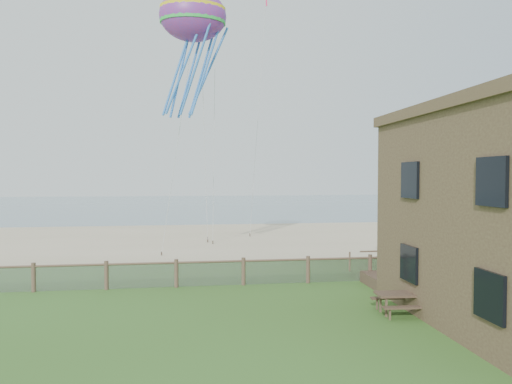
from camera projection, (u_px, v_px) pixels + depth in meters
The scene contains 6 objects.
ground at pixel (264, 329), 14.72m from camera, with size 160.00×160.00×0.00m, color #36591E.
sand_beach at pixel (222, 238), 36.50m from camera, with size 72.00×20.00×0.02m, color tan.
ocean at pixel (206, 204), 80.06m from camera, with size 160.00×68.00×0.02m, color slate.
chainlink_fence at pixel (243, 273), 20.64m from camera, with size 36.20×0.20×1.25m, color brown, non-canonical shape.
picnic_table at pixel (405, 302), 16.32m from camera, with size 2.03×1.53×0.86m, color brown, non-canonical shape.
octopus_kite at pixel (193, 51), 25.22m from camera, with size 3.63×2.56×7.47m, color red, non-canonical shape.
Camera 1 is at (-2.24, -14.38, 4.94)m, focal length 32.00 mm.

